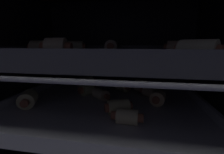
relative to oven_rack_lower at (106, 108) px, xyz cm
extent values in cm
cube|color=black|center=(0.00, 21.90, 7.89)|extent=(50.55, 1.20, 40.54)
cube|color=black|center=(-24.67, 0.00, 7.89)|extent=(1.20, 42.60, 40.54)
cylinder|color=#B7B7BC|center=(-22.65, 0.00, 0.00)|extent=(0.56, 41.75, 0.56)
cylinder|color=#B7B7BC|center=(22.65, 0.00, 0.00)|extent=(0.56, 41.75, 0.56)
cylinder|color=#B7B7BC|center=(0.00, -14.61, 0.00)|extent=(45.30, 0.56, 0.56)
cylinder|color=#B7B7BC|center=(0.00, -10.44, 0.00)|extent=(45.30, 0.56, 0.56)
cylinder|color=#B7B7BC|center=(0.00, -6.26, 0.00)|extent=(45.30, 0.56, 0.56)
cylinder|color=#B7B7BC|center=(0.00, -2.09, 0.00)|extent=(45.30, 0.56, 0.56)
cylinder|color=#B7B7BC|center=(0.00, 2.09, 0.00)|extent=(45.30, 0.56, 0.56)
cylinder|color=#B7B7BC|center=(0.00, 6.26, 0.00)|extent=(45.30, 0.56, 0.56)
cylinder|color=#B7B7BC|center=(0.00, 10.44, 0.00)|extent=(45.30, 0.56, 0.56)
cylinder|color=#B7B7BC|center=(0.00, 14.61, 0.00)|extent=(45.30, 0.56, 0.56)
cylinder|color=#B7B7BC|center=(0.00, 18.79, 0.00)|extent=(45.30, 0.56, 0.56)
cube|color=silver|center=(0.00, 0.00, 0.62)|extent=(42.01, 33.21, 0.69)
cube|color=silver|center=(0.00, -16.21, 1.79)|extent=(42.01, 0.80, 1.65)
cube|color=silver|center=(0.00, 16.21, 1.79)|extent=(42.01, 0.80, 1.65)
cube|color=silver|center=(-20.60, 0.00, 1.79)|extent=(0.80, 33.21, 1.65)
cube|color=silver|center=(20.60, 0.00, 1.79)|extent=(0.80, 33.21, 1.65)
cylinder|color=beige|center=(3.38, -4.74, 2.41)|extent=(4.72, 4.17, 2.88)
cylinder|color=#9E563D|center=(5.50, -3.86, 2.41)|extent=(1.28, 1.80, 1.67)
cylinder|color=#9E563D|center=(1.26, -5.63, 2.41)|extent=(1.28, 1.80, 1.67)
cylinder|color=beige|center=(-8.90, 12.47, 2.57)|extent=(5.06, 4.97, 3.20)
cylinder|color=#9E563D|center=(-10.82, 10.86, 2.57)|extent=(1.91, 1.98, 1.67)
cylinder|color=#9E563D|center=(-6.97, 14.07, 2.57)|extent=(1.91, 1.98, 1.67)
cylinder|color=beige|center=(-16.12, -4.44, 2.66)|extent=(4.65, 4.90, 3.39)
cylinder|color=#9E563D|center=(-17.08, -2.23, 2.66)|extent=(1.82, 1.50, 1.58)
cylinder|color=#9E563D|center=(-15.17, -6.64, 2.66)|extent=(1.82, 1.50, 1.58)
cylinder|color=beige|center=(5.32, -8.25, 2.26)|extent=(3.69, 2.80, 2.59)
cylinder|color=#9E563D|center=(3.09, -8.11, 2.26)|extent=(1.01, 1.50, 1.44)
cylinder|color=#9E563D|center=(7.54, -8.38, 2.26)|extent=(1.01, 1.50, 1.44)
cylinder|color=beige|center=(-1.95, 2.66, 2.28)|extent=(4.77, 4.66, 2.62)
cylinder|color=#9E563D|center=(-3.83, 4.35, 2.28)|extent=(1.53, 1.54, 1.18)
cylinder|color=#9E563D|center=(-0.07, 0.98, 2.28)|extent=(1.53, 1.54, 1.18)
cylinder|color=beige|center=(11.31, 1.41, 2.55)|extent=(3.84, 3.65, 3.17)
cylinder|color=#9E563D|center=(10.79, -0.44, 2.55)|extent=(1.80, 1.35, 1.60)
cylinder|color=#9E563D|center=(11.83, 3.26, 2.55)|extent=(1.80, 1.35, 1.60)
cylinder|color=beige|center=(2.63, 10.04, 2.54)|extent=(4.39, 4.40, 3.14)
cylinder|color=#9E563D|center=(1.01, 11.41, 2.54)|extent=(1.83, 1.86, 1.47)
cylinder|color=#9E563D|center=(4.25, 8.67, 2.54)|extent=(1.83, 1.86, 1.47)
cylinder|color=beige|center=(9.88, 6.44, 2.20)|extent=(3.82, 3.72, 2.46)
cylinder|color=#9E563D|center=(11.52, 5.21, 2.20)|extent=(1.81, 1.87, 1.46)
cylinder|color=#9E563D|center=(8.24, 7.67, 2.20)|extent=(1.81, 1.87, 1.46)
cylinder|color=beige|center=(-6.22, 5.14, 2.57)|extent=(4.42, 4.40, 3.21)
cylinder|color=#9E563D|center=(-4.97, 6.60, 2.57)|extent=(1.86, 1.75, 1.77)
cylinder|color=#9E563D|center=(-7.46, 3.69, 2.57)|extent=(1.86, 1.75, 1.77)
cylinder|color=beige|center=(7.79, 10.93, 2.59)|extent=(4.27, 4.29, 3.25)
cylinder|color=#9E563D|center=(5.83, 11.84, 2.59)|extent=(1.71, 1.95, 1.62)
cylinder|color=#9E563D|center=(9.76, 10.03, 2.59)|extent=(1.71, 1.95, 1.62)
cylinder|color=#B7B7BC|center=(-22.65, 0.00, 10.53)|extent=(0.60, 41.75, 0.60)
cylinder|color=#B7B7BC|center=(22.65, 0.00, 10.53)|extent=(0.60, 41.75, 0.60)
cylinder|color=#B7B7BC|center=(0.00, -18.27, 10.53)|extent=(45.30, 0.60, 0.60)
cylinder|color=#B7B7BC|center=(0.00, -13.05, 10.53)|extent=(45.30, 0.60, 0.60)
cylinder|color=#B7B7BC|center=(0.00, -7.83, 10.53)|extent=(45.30, 0.60, 0.60)
cylinder|color=#B7B7BC|center=(0.00, -2.61, 10.53)|extent=(45.30, 0.60, 0.60)
cylinder|color=#B7B7BC|center=(0.00, 2.61, 10.53)|extent=(45.30, 0.60, 0.60)
cylinder|color=#B7B7BC|center=(0.00, 7.83, 10.53)|extent=(45.30, 0.60, 0.60)
cylinder|color=#B7B7BC|center=(0.00, 13.05, 10.53)|extent=(45.30, 0.60, 0.60)
cylinder|color=#B7B7BC|center=(0.00, 18.27, 10.53)|extent=(45.30, 0.60, 0.60)
cube|color=#4C4C51|center=(0.00, 0.00, 11.36)|extent=(42.01, 33.21, 1.05)
cube|color=#4C4C51|center=(0.00, -16.21, 12.80)|extent=(42.01, 0.80, 1.83)
cube|color=#4C4C51|center=(0.00, 16.21, 12.80)|extent=(42.01, 0.80, 1.83)
cube|color=#4C4C51|center=(-20.60, 0.00, 12.80)|extent=(0.80, 33.21, 1.83)
cube|color=#4C4C51|center=(20.60, 0.00, 12.80)|extent=(0.80, 33.21, 1.83)
cylinder|color=beige|center=(-10.68, 9.75, 13.43)|extent=(4.51, 3.81, 3.09)
cylinder|color=#9E563D|center=(-8.35, 10.21, 13.43)|extent=(1.09, 1.91, 1.80)
cylinder|color=#9E563D|center=(-13.00, 9.28, 13.43)|extent=(1.09, 1.91, 1.80)
cylinder|color=beige|center=(13.79, -11.95, 13.31)|extent=(5.01, 4.79, 2.86)
cylinder|color=#9E563D|center=(11.91, -10.50, 13.31)|extent=(1.51, 1.69, 1.65)
cylinder|color=#9E563D|center=(15.66, -13.41, 13.31)|extent=(1.51, 1.69, 1.65)
cylinder|color=beige|center=(-0.66, 10.40, 13.53)|extent=(3.53, 4.09, 3.30)
cylinder|color=#9E563D|center=(-0.80, 12.76, 13.53)|extent=(1.82, 0.93, 1.78)
cylinder|color=#9E563D|center=(-0.52, 8.04, 13.53)|extent=(1.82, 0.93, 1.78)
cylinder|color=beige|center=(15.36, 6.08, 13.40)|extent=(4.76, 4.12, 3.04)
cylinder|color=#9E563D|center=(17.63, 5.36, 13.40)|extent=(1.20, 1.80, 1.66)
cylinder|color=#9E563D|center=(13.10, 6.79, 13.40)|extent=(1.20, 1.80, 1.66)
cylinder|color=beige|center=(-7.77, -6.09, 13.58)|extent=(3.84, 3.84, 3.40)
cylinder|color=#9E563D|center=(-5.56, -5.78, 13.58)|extent=(1.30, 1.86, 1.73)
cylinder|color=#9E563D|center=(-9.98, -6.40, 13.58)|extent=(1.30, 1.86, 1.73)
cylinder|color=beige|center=(-16.16, 1.63, 13.43)|extent=(4.33, 3.38, 3.09)
cylinder|color=#9E563D|center=(-13.74, 1.81, 13.43)|extent=(0.85, 1.74, 1.69)
cylinder|color=#9E563D|center=(-18.57, 1.45, 13.43)|extent=(0.85, 1.74, 1.69)
camera|label=1|loc=(6.89, -32.40, 14.23)|focal=25.00mm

